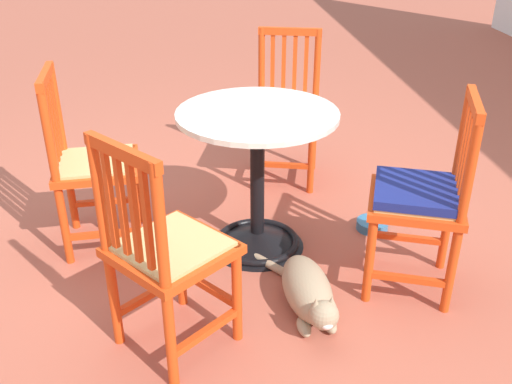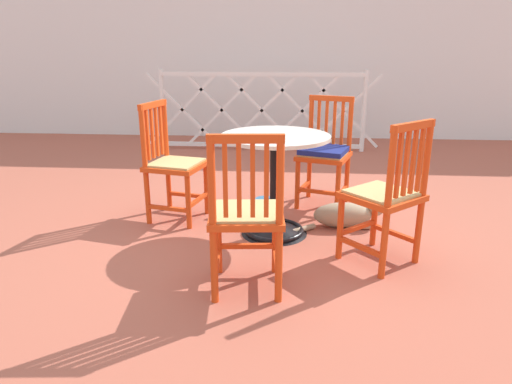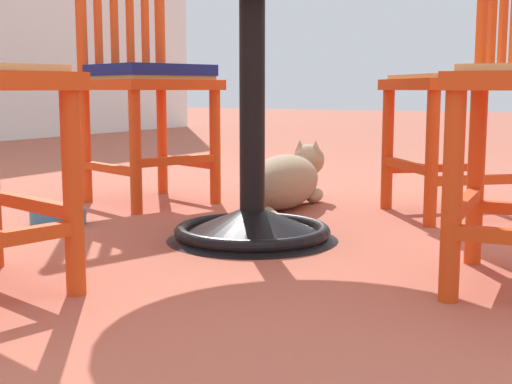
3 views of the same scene
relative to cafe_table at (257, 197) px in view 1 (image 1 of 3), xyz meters
name	(u,v)px [view 1 (image 1 of 3)]	position (x,y,z in m)	size (l,w,h in m)	color
ground_plane	(223,239)	(-0.08, -0.17, -0.28)	(24.00, 24.00, 0.00)	#AD5642
cafe_table	(257,197)	(0.00, 0.00, 0.00)	(0.76, 0.76, 0.73)	black
orange_chair_at_corner	(91,166)	(-0.12, -0.81, 0.15)	(0.43, 0.43, 0.91)	#D64214
orange_chair_by_planter	(166,253)	(0.69, -0.41, 0.15)	(0.56, 0.56, 0.91)	#D64214
orange_chair_near_fence	(421,199)	(0.39, 0.68, 0.16)	(0.51, 0.51, 0.91)	#D64214
orange_chair_tucked_in	(286,112)	(-0.80, 0.26, 0.15)	(0.48, 0.48, 0.91)	#D64214
tabby_cat	(309,293)	(0.55, 0.17, -0.19)	(0.71, 0.33, 0.23)	#9E896B
pet_water_bowl	(372,225)	(-0.10, 0.64, -0.26)	(0.17, 0.17, 0.05)	teal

